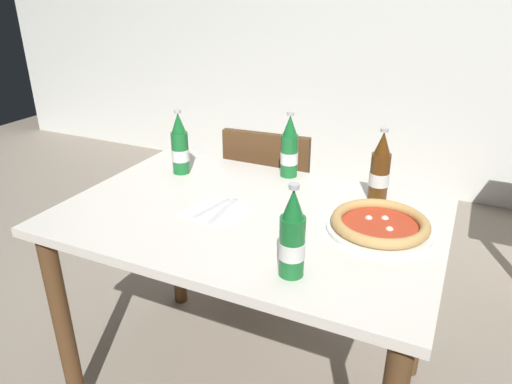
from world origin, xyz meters
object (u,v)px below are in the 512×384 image
at_px(beer_bottle_left, 180,147).
at_px(beer_bottle_center, 380,170).
at_px(chair_behind_table, 273,203).
at_px(pizza_margherita_near, 380,224).
at_px(dining_table_main, 250,243).
at_px(beer_bottle_extra, 289,150).
at_px(beer_bottle_right, 292,238).
at_px(napkin_with_cutlery, 218,210).

height_order(beer_bottle_left, beer_bottle_center, same).
xyz_separation_m(chair_behind_table, pizza_margherita_near, (0.58, -0.56, 0.29)).
height_order(dining_table_main, beer_bottle_center, beer_bottle_center).
xyz_separation_m(beer_bottle_center, beer_bottle_extra, (-0.35, 0.06, 0.00)).
relative_size(beer_bottle_left, beer_bottle_center, 1.00).
bearing_deg(pizza_margherita_near, beer_bottle_center, 103.63).
bearing_deg(beer_bottle_center, beer_bottle_extra, 169.57).
height_order(chair_behind_table, beer_bottle_center, beer_bottle_center).
distance_m(dining_table_main, beer_bottle_left, 0.49).
height_order(beer_bottle_right, napkin_with_cutlery, beer_bottle_right).
distance_m(dining_table_main, napkin_with_cutlery, 0.16).
bearing_deg(beer_bottle_extra, beer_bottle_right, -67.77).
bearing_deg(beer_bottle_left, beer_bottle_right, -36.31).
relative_size(beer_bottle_center, beer_bottle_extra, 1.00).
xyz_separation_m(chair_behind_table, beer_bottle_extra, (0.17, -0.27, 0.37)).
bearing_deg(chair_behind_table, beer_bottle_left, 58.87).
relative_size(chair_behind_table, napkin_with_cutlery, 4.30).
relative_size(beer_bottle_left, napkin_with_cutlery, 1.25).
bearing_deg(beer_bottle_center, dining_table_main, -141.32).
height_order(beer_bottle_left, beer_bottle_extra, same).
bearing_deg(pizza_margherita_near, napkin_with_cutlery, -169.74).
distance_m(dining_table_main, chair_behind_table, 0.65).
relative_size(chair_behind_table, beer_bottle_extra, 3.44).
distance_m(chair_behind_table, beer_bottle_extra, 0.49).
distance_m(pizza_margherita_near, beer_bottle_extra, 0.50).
distance_m(beer_bottle_right, napkin_with_cutlery, 0.43).
xyz_separation_m(beer_bottle_right, napkin_with_cutlery, (-0.34, 0.23, -0.10)).
height_order(dining_table_main, beer_bottle_left, beer_bottle_left).
bearing_deg(chair_behind_table, pizza_margherita_near, 131.93).
xyz_separation_m(beer_bottle_left, beer_bottle_right, (0.63, -0.47, 0.00)).
bearing_deg(beer_bottle_right, beer_bottle_left, 143.69).
height_order(dining_table_main, beer_bottle_right, beer_bottle_right).
xyz_separation_m(pizza_margherita_near, beer_bottle_right, (-0.15, -0.32, 0.08)).
bearing_deg(beer_bottle_left, beer_bottle_extra, 20.80).
xyz_separation_m(pizza_margherita_near, beer_bottle_left, (-0.79, 0.14, 0.08)).
height_order(chair_behind_table, beer_bottle_extra, beer_bottle_extra).
relative_size(pizza_margherita_near, beer_bottle_center, 1.26).
distance_m(pizza_margherita_near, beer_bottle_center, 0.25).
distance_m(chair_behind_table, beer_bottle_right, 1.04).
relative_size(beer_bottle_left, beer_bottle_right, 1.00).
relative_size(beer_bottle_left, beer_bottle_extra, 1.00).
height_order(chair_behind_table, beer_bottle_right, beer_bottle_right).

